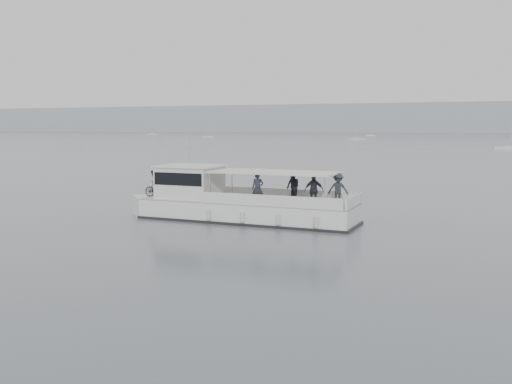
% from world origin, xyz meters
% --- Properties ---
extents(ground, '(1400.00, 1400.00, 0.00)m').
position_xyz_m(ground, '(0.00, 0.00, 0.00)').
color(ground, '#545F63').
rests_on(ground, ground).
extents(headland, '(1400.00, 90.00, 28.00)m').
position_xyz_m(headland, '(0.00, 560.00, 14.00)').
color(headland, '#939EA8').
rests_on(headland, ground).
extents(tour_boat, '(13.53, 3.89, 5.64)m').
position_xyz_m(tour_boat, '(-5.94, -3.11, 0.93)').
color(tour_boat, white).
rests_on(tour_boat, ground).
extents(moored_fleet, '(387.42, 344.66, 11.02)m').
position_xyz_m(moored_fleet, '(-25.61, 202.88, 0.36)').
color(moored_fleet, white).
rests_on(moored_fleet, ground).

